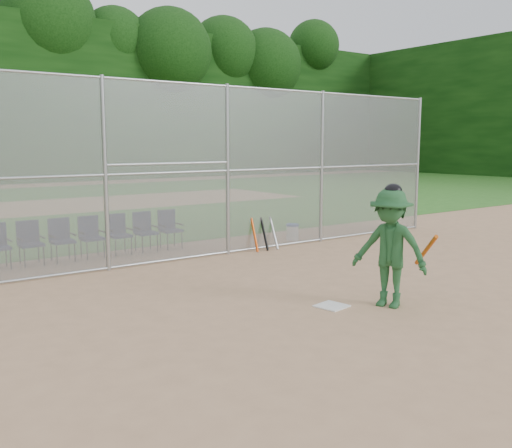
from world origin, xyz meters
TOP-DOWN VIEW (x-y plane):
  - ground at (0.00, 0.00)m, footprint 100.00×100.00m
  - grass_strip at (0.00, 18.00)m, footprint 100.00×100.00m
  - dirt_patch_far at (0.00, 18.00)m, footprint 24.00×24.00m
  - backstop_fence at (0.00, 5.00)m, footprint 16.09×0.09m
  - treeline at (0.00, 20.00)m, footprint 81.00×60.00m
  - home_plate at (-0.09, 0.28)m, footprint 0.53×0.53m
  - batter_at_plate at (0.67, -0.25)m, footprint 1.13×1.43m
  - water_cooler at (3.53, 5.62)m, footprint 0.35×0.35m
  - spare_bats at (2.00, 4.89)m, footprint 0.66×0.38m
  - chair_4 at (-3.16, 6.48)m, footprint 0.54×0.52m
  - chair_5 at (-2.48, 6.48)m, footprint 0.54×0.52m
  - chair_6 at (-1.79, 6.48)m, footprint 0.54×0.52m
  - chair_7 at (-1.11, 6.48)m, footprint 0.54×0.52m
  - chair_8 at (-0.43, 6.48)m, footprint 0.54×0.52m
  - chair_9 at (0.25, 6.48)m, footprint 0.54×0.52m

SIDE VIEW (x-z plane):
  - ground at x=0.00m, z-range 0.00..0.00m
  - grass_strip at x=0.00m, z-range 0.01..0.01m
  - dirt_patch_far at x=0.00m, z-range 0.01..0.01m
  - home_plate at x=-0.09m, z-range 0.00..0.02m
  - water_cooler at x=3.53m, z-range 0.00..0.44m
  - spare_bats at x=2.00m, z-range 0.00..0.82m
  - chair_4 at x=-3.16m, z-range 0.00..0.96m
  - chair_5 at x=-2.48m, z-range 0.00..0.96m
  - chair_6 at x=-1.79m, z-range 0.00..0.96m
  - chair_7 at x=-1.11m, z-range 0.00..0.96m
  - chair_8 at x=-0.43m, z-range 0.00..0.96m
  - chair_9 at x=0.25m, z-range 0.00..0.96m
  - batter_at_plate at x=0.67m, z-range -0.03..1.98m
  - backstop_fence at x=0.00m, z-range 0.07..4.07m
  - treeline at x=0.00m, z-range 0.00..11.00m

